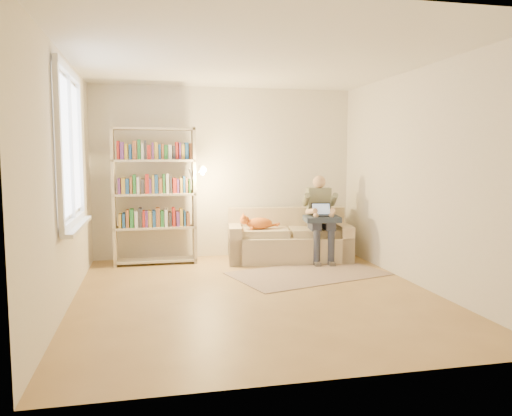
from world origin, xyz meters
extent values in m
plane|color=#9A7846|center=(0.00, 0.00, 0.00)|extent=(4.50, 4.50, 0.00)
cube|color=white|center=(0.00, 0.00, 2.60)|extent=(4.00, 4.50, 0.02)
cube|color=silver|center=(-2.00, 0.00, 1.30)|extent=(0.02, 4.50, 2.60)
cube|color=silver|center=(2.00, 0.00, 1.30)|extent=(0.02, 4.50, 2.60)
cube|color=silver|center=(0.00, 2.25, 1.30)|extent=(4.00, 0.02, 2.60)
cube|color=silver|center=(0.00, -2.25, 1.30)|extent=(4.00, 0.02, 2.60)
plane|color=white|center=(-1.97, 0.20, 1.65)|extent=(0.00, 1.50, 1.50)
cube|color=white|center=(-1.96, 0.20, 2.44)|extent=(0.05, 1.50, 0.08)
cube|color=white|center=(-1.96, 0.20, 0.86)|extent=(0.05, 1.50, 0.08)
cube|color=white|center=(-1.96, 0.20, 1.65)|extent=(0.04, 0.05, 1.50)
cube|color=white|center=(-1.92, 0.20, 0.81)|extent=(0.12, 1.52, 0.04)
cube|color=tan|center=(0.87, 1.70, 0.19)|extent=(1.89, 1.05, 0.38)
cube|color=tan|center=(0.92, 2.01, 0.57)|extent=(1.81, 0.42, 0.39)
cube|color=tan|center=(0.07, 1.81, 0.27)|extent=(0.29, 0.83, 0.54)
cube|color=tan|center=(1.68, 1.59, 0.27)|extent=(0.29, 0.83, 0.54)
cube|color=#C2B18D|center=(0.47, 1.71, 0.43)|extent=(0.83, 0.64, 0.11)
cube|color=#C2B18D|center=(1.27, 1.60, 0.43)|extent=(0.83, 0.64, 0.11)
cube|color=slate|center=(1.32, 1.66, 0.85)|extent=(0.37, 0.23, 0.47)
sphere|color=tan|center=(1.32, 1.64, 1.17)|extent=(0.19, 0.19, 0.19)
cube|color=#313545|center=(1.19, 1.45, 0.56)|extent=(0.19, 0.40, 0.15)
cube|color=#313545|center=(1.39, 1.42, 0.56)|extent=(0.19, 0.40, 0.15)
cylinder|color=#313545|center=(1.16, 1.26, 0.25)|extent=(0.10, 0.10, 0.50)
cylinder|color=#313545|center=(1.37, 1.23, 0.25)|extent=(0.10, 0.10, 0.50)
ellipsoid|color=orange|center=(0.46, 1.68, 0.57)|extent=(0.41, 0.25, 0.17)
sphere|color=orange|center=(0.24, 1.68, 0.63)|extent=(0.14, 0.14, 0.14)
cylinder|color=orange|center=(0.67, 1.70, 0.54)|extent=(0.19, 0.06, 0.05)
cube|color=#293548|center=(1.23, 1.43, 0.65)|extent=(0.55, 0.47, 0.08)
cube|color=black|center=(1.22, 1.40, 0.70)|extent=(0.31, 0.23, 0.02)
cube|color=black|center=(1.24, 1.50, 0.79)|extent=(0.29, 0.13, 0.18)
plane|color=#8CA5CC|center=(1.24, 1.50, 0.79)|extent=(0.27, 0.14, 0.23)
cube|color=beige|center=(-1.65, 1.86, 0.99)|extent=(0.04, 0.30, 1.97)
cube|color=beige|center=(-0.52, 1.86, 0.99)|extent=(0.04, 0.30, 1.97)
cube|color=beige|center=(-1.09, 1.86, 0.05)|extent=(1.17, 0.30, 0.03)
cube|color=beige|center=(-1.09, 1.86, 0.53)|extent=(1.17, 0.30, 0.03)
cube|color=beige|center=(-1.09, 1.86, 1.01)|extent=(1.17, 0.30, 0.03)
cube|color=beige|center=(-1.09, 1.86, 1.49)|extent=(1.17, 0.30, 0.03)
cube|color=beige|center=(-1.09, 1.86, 1.94)|extent=(1.17, 0.30, 0.03)
cube|color=#995933|center=(-1.09, 1.86, 0.67)|extent=(1.00, 0.24, 0.23)
cube|color=#267233|center=(-1.09, 1.86, 1.15)|extent=(1.00, 0.24, 0.23)
cube|color=silver|center=(-1.09, 1.86, 1.63)|extent=(1.00, 0.24, 0.23)
cylinder|color=silver|center=(-0.61, 1.86, 1.05)|extent=(0.11, 0.11, 0.04)
cone|color=silver|center=(-0.43, 1.73, 1.35)|extent=(0.13, 0.16, 0.16)
cube|color=gray|center=(0.88, 0.78, 0.01)|extent=(2.21, 1.66, 0.01)
camera|label=1|loc=(-1.16, -5.41, 1.56)|focal=35.00mm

